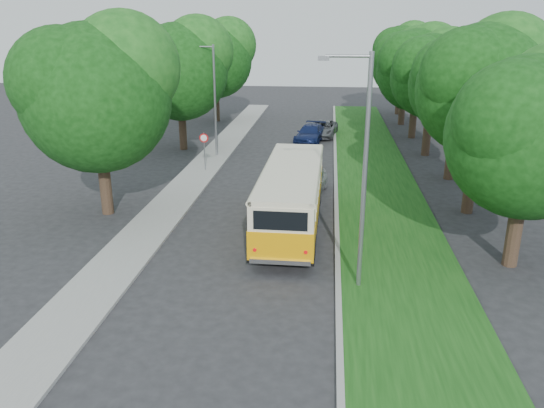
# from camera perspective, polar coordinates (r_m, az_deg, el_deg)

# --- Properties ---
(ground) EXTENTS (120.00, 120.00, 0.00)m
(ground) POSITION_cam_1_polar(r_m,az_deg,el_deg) (21.49, -2.63, -5.32)
(ground) COLOR #262628
(ground) RESTS_ON ground
(curb) EXTENTS (0.20, 70.00, 0.15)m
(curb) POSITION_cam_1_polar(r_m,az_deg,el_deg) (25.89, 6.95, -0.97)
(curb) COLOR gray
(curb) RESTS_ON ground
(grass_verge) EXTENTS (4.50, 70.00, 0.13)m
(grass_verge) POSITION_cam_1_polar(r_m,az_deg,el_deg) (26.04, 12.12, -1.17)
(grass_verge) COLOR #144512
(grass_verge) RESTS_ON ground
(sidewalk) EXTENTS (2.20, 70.00, 0.12)m
(sidewalk) POSITION_cam_1_polar(r_m,az_deg,el_deg) (27.06, -11.12, -0.35)
(sidewalk) COLOR gray
(sidewalk) RESTS_ON ground
(treeline) EXTENTS (24.27, 41.91, 9.46)m
(treeline) POSITION_cam_1_polar(r_m,az_deg,el_deg) (37.47, 6.44, 14.35)
(treeline) COLOR #332319
(treeline) RESTS_ON ground
(lamppost_near) EXTENTS (1.71, 0.16, 8.00)m
(lamppost_near) POSITION_cam_1_polar(r_m,az_deg,el_deg) (17.48, 9.68, 3.92)
(lamppost_near) COLOR gray
(lamppost_near) RESTS_ON ground
(lamppost_far) EXTENTS (1.71, 0.16, 7.50)m
(lamppost_far) POSITION_cam_1_polar(r_m,az_deg,el_deg) (36.51, -6.32, 11.38)
(lamppost_far) COLOR gray
(lamppost_far) RESTS_ON ground
(warning_sign) EXTENTS (0.56, 0.10, 2.50)m
(warning_sign) POSITION_cam_1_polar(r_m,az_deg,el_deg) (33.01, -7.31, 6.31)
(warning_sign) COLOR gray
(warning_sign) RESTS_ON ground
(vintage_bus) EXTENTS (2.63, 9.83, 2.91)m
(vintage_bus) POSITION_cam_1_polar(r_m,az_deg,el_deg) (23.49, 2.10, 0.64)
(vintage_bus) COLOR #FCA807
(vintage_bus) RESTS_ON ground
(car_silver) EXTENTS (2.10, 4.22, 1.38)m
(car_silver) POSITION_cam_1_polar(r_m,az_deg,el_deg) (28.70, 4.08, 2.41)
(car_silver) COLOR #A9AAAE
(car_silver) RESTS_ON ground
(car_white) EXTENTS (1.45, 3.92, 1.28)m
(car_white) POSITION_cam_1_polar(r_m,az_deg,el_deg) (34.06, 3.30, 4.98)
(car_white) COLOR silver
(car_white) RESTS_ON ground
(car_blue) EXTENTS (2.65, 4.87, 1.34)m
(car_blue) POSITION_cam_1_polar(r_m,az_deg,el_deg) (41.62, 4.14, 7.55)
(car_blue) COLOR #121F51
(car_blue) RESTS_ON ground
(car_grey) EXTENTS (2.66, 4.80, 1.27)m
(car_grey) POSITION_cam_1_polar(r_m,az_deg,el_deg) (43.93, 5.46, 8.07)
(car_grey) COLOR #575A5E
(car_grey) RESTS_ON ground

